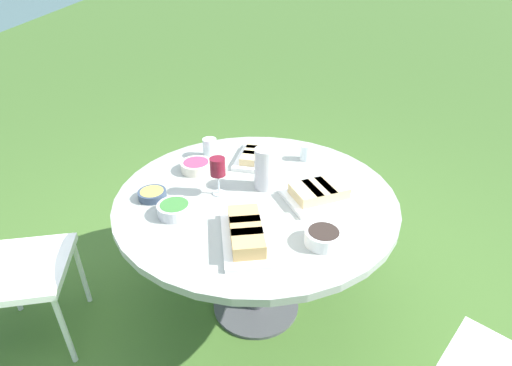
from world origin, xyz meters
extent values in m
plane|color=#446B2B|center=(0.00, 0.00, 0.00)|extent=(40.00, 40.00, 0.00)
cylinder|color=#4C4C51|center=(0.00, 0.00, 0.01)|extent=(0.48, 0.48, 0.02)
cylinder|color=#4C4C51|center=(0.00, 0.00, 0.36)|extent=(0.11, 0.11, 0.69)
cylinder|color=#9EA399|center=(0.00, 0.00, 0.73)|extent=(1.32, 1.32, 0.03)
cube|color=white|center=(-0.11, 1.11, 0.45)|extent=(0.48, 0.46, 0.04)
cylinder|color=white|center=(-0.29, 0.91, 0.22)|extent=(0.03, 0.03, 0.43)
cylinder|color=white|center=(0.10, 0.95, 0.22)|extent=(0.03, 0.03, 0.43)
cylinder|color=white|center=(0.06, 1.32, 0.22)|extent=(0.03, 0.03, 0.43)
cylinder|color=white|center=(-0.58, -0.81, 0.22)|extent=(0.03, 0.03, 0.43)
cylinder|color=silver|center=(0.06, -0.05, 0.85)|extent=(0.10, 0.10, 0.20)
cone|color=silver|center=(0.11, -0.05, 0.93)|extent=(0.03, 0.03, 0.02)
cylinder|color=silver|center=(0.02, 0.17, 0.75)|extent=(0.06, 0.06, 0.01)
cylinder|color=silver|center=(0.02, 0.17, 0.80)|extent=(0.01, 0.01, 0.10)
cylinder|color=maroon|center=(0.02, 0.17, 0.89)|extent=(0.07, 0.07, 0.08)
cube|color=white|center=(-0.34, 0.06, 0.75)|extent=(0.37, 0.21, 0.02)
cube|color=tan|center=(-0.42, 0.06, 0.79)|extent=(0.13, 0.13, 0.06)
cube|color=tan|center=(-0.34, 0.06, 0.79)|extent=(0.13, 0.13, 0.06)
cube|color=tan|center=(-0.26, 0.07, 0.79)|extent=(0.13, 0.13, 0.06)
cube|color=white|center=(0.35, -0.03, 0.75)|extent=(0.36, 0.28, 0.02)
cube|color=#E0C184|center=(0.29, -0.01, 0.78)|extent=(0.14, 0.16, 0.04)
cube|color=#E0C184|center=(0.35, -0.03, 0.78)|extent=(0.14, 0.16, 0.04)
cube|color=#E0C184|center=(0.42, -0.05, 0.78)|extent=(0.14, 0.16, 0.04)
cube|color=white|center=(-0.06, -0.28, 0.75)|extent=(0.32, 0.36, 0.02)
cube|color=#E0C184|center=(-0.08, -0.22, 0.79)|extent=(0.18, 0.15, 0.05)
cube|color=#E0C184|center=(-0.06, -0.28, 0.79)|extent=(0.18, 0.15, 0.05)
cube|color=#E0C184|center=(-0.04, -0.35, 0.79)|extent=(0.18, 0.15, 0.05)
cylinder|color=#334256|center=(0.00, 0.48, 0.76)|extent=(0.13, 0.13, 0.04)
cylinder|color=#E0C147|center=(0.00, 0.48, 0.77)|extent=(0.11, 0.11, 0.02)
cylinder|color=silver|center=(-0.14, 0.36, 0.77)|extent=(0.15, 0.15, 0.05)
cylinder|color=#387533|center=(-0.14, 0.36, 0.79)|extent=(0.12, 0.12, 0.02)
cylinder|color=white|center=(-0.38, -0.24, 0.77)|extent=(0.15, 0.15, 0.06)
cylinder|color=#2D231E|center=(-0.38, -0.24, 0.79)|extent=(0.12, 0.12, 0.03)
cylinder|color=beige|center=(0.25, 0.29, 0.77)|extent=(0.16, 0.16, 0.05)
cylinder|color=#D6385B|center=(0.25, 0.29, 0.78)|extent=(0.13, 0.13, 0.02)
cylinder|color=silver|center=(0.41, 0.23, 0.80)|extent=(0.08, 0.08, 0.10)
cylinder|color=silver|center=(0.33, -0.29, 0.79)|extent=(0.06, 0.06, 0.08)
camera|label=1|loc=(-1.59, 0.11, 1.75)|focal=28.00mm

